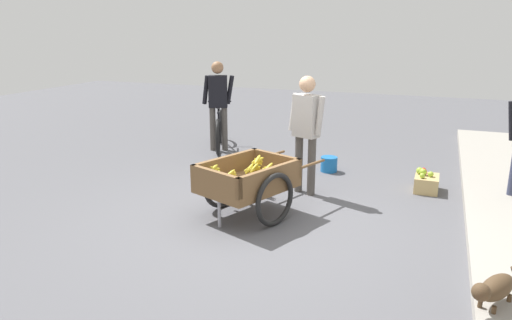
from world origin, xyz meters
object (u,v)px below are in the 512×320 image
object	(u,v)px
plastic_bucket	(329,164)
bicycle	(219,130)
dog	(495,289)
cyclist_person	(218,98)
apple_crate	(426,182)
fruit_cart	(248,182)
vendor_person	(306,125)

from	to	relation	value
plastic_bucket	bicycle	bearing A→B (deg)	-108.24
dog	cyclist_person	bearing A→B (deg)	-133.67
dog	plastic_bucket	size ratio (longest dim) A/B	2.28
dog	plastic_bucket	xyz separation A→B (m)	(-3.53, -2.11, -0.15)
cyclist_person	apple_crate	world-z (taller)	cyclist_person
bicycle	dog	distance (m)	6.15
fruit_cart	bicycle	size ratio (longest dim) A/B	1.17
vendor_person	cyclist_person	world-z (taller)	cyclist_person
plastic_bucket	cyclist_person	bearing A→B (deg)	-105.41
dog	apple_crate	distance (m)	3.15
fruit_cart	cyclist_person	xyz separation A→B (m)	(-2.82, -1.73, 0.55)
cyclist_person	apple_crate	distance (m)	3.97
fruit_cart	vendor_person	distance (m)	1.26
cyclist_person	apple_crate	size ratio (longest dim) A/B	3.74
vendor_person	apple_crate	world-z (taller)	vendor_person
fruit_cart	plastic_bucket	xyz separation A→B (m)	(-2.20, 0.51, -0.32)
vendor_person	bicycle	distance (m)	2.98
plastic_bucket	apple_crate	size ratio (longest dim) A/B	0.60
fruit_cart	dog	world-z (taller)	fruit_cart
vendor_person	dog	distance (m)	3.32
cyclist_person	plastic_bucket	world-z (taller)	cyclist_person
bicycle	plastic_bucket	distance (m)	2.43
fruit_cart	cyclist_person	world-z (taller)	cyclist_person
cyclist_person	fruit_cart	bearing A→B (deg)	31.45
apple_crate	bicycle	bearing A→B (deg)	-107.53
dog	plastic_bucket	world-z (taller)	dog
apple_crate	fruit_cart	bearing A→B (deg)	-48.68
fruit_cart	apple_crate	world-z (taller)	fruit_cart
dog	plastic_bucket	bearing A→B (deg)	-149.18
vendor_person	plastic_bucket	bearing A→B (deg)	175.61
vendor_person	dog	bearing A→B (deg)	42.58
cyclist_person	dog	xyz separation A→B (m)	(4.15, 4.34, -0.72)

